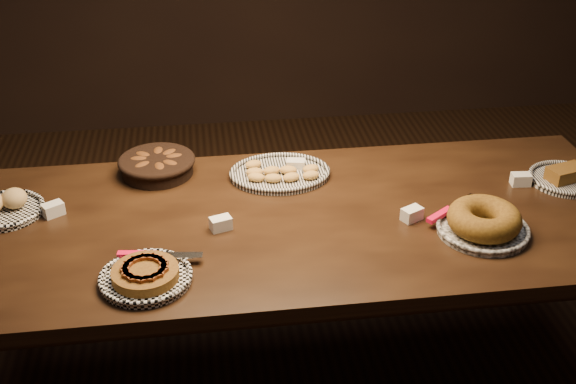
{
  "coord_description": "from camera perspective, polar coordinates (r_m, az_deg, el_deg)",
  "views": [
    {
      "loc": [
        -0.33,
        -2.11,
        2.06
      ],
      "look_at": [
        -0.04,
        0.05,
        0.82
      ],
      "focal_mm": 45.0,
      "sensor_mm": 36.0,
      "label": 1
    }
  ],
  "objects": [
    {
      "name": "buffet_table",
      "position": [
        2.55,
        1.04,
        -3.3
      ],
      "size": [
        2.4,
        1.0,
        0.75
      ],
      "color": "black",
      "rests_on": "ground"
    },
    {
      "name": "loaf_plate",
      "position": [
        2.9,
        21.07,
        1.07
      ],
      "size": [
        0.27,
        0.27,
        0.06
      ],
      "rotation": [
        0.0,
        0.0,
        0.27
      ],
      "color": "black",
      "rests_on": "buffet_table"
    },
    {
      "name": "bundt_cake_plate",
      "position": [
        2.48,
        15.18,
        -2.32
      ],
      "size": [
        0.33,
        0.37,
        0.1
      ],
      "rotation": [
        0.0,
        0.0,
        0.25
      ],
      "color": "black",
      "rests_on": "buffet_table"
    },
    {
      "name": "apple_tart_plate",
      "position": [
        2.22,
        -11.19,
        -6.46
      ],
      "size": [
        0.32,
        0.28,
        0.06
      ],
      "rotation": [
        0.0,
        0.0,
        -0.23
      ],
      "color": "white",
      "rests_on": "buffet_table"
    },
    {
      "name": "croissant_basket",
      "position": [
        2.8,
        -10.31,
        2.2
      ],
      "size": [
        0.3,
        0.3,
        0.07
      ],
      "rotation": [
        0.0,
        0.0,
        0.12
      ],
      "color": "black",
      "rests_on": "buffet_table"
    },
    {
      "name": "ground",
      "position": [
        2.97,
        0.92,
        -14.31
      ],
      "size": [
        5.0,
        5.0,
        0.0
      ],
      "primitive_type": "plane",
      "color": "black",
      "rests_on": "ground"
    },
    {
      "name": "madeleine_platter",
      "position": [
        2.74,
        -0.67,
        1.51
      ],
      "size": [
        0.38,
        0.31,
        0.04
      ],
      "rotation": [
        0.0,
        0.0,
        0.41
      ],
      "color": "black",
      "rests_on": "buffet_table"
    },
    {
      "name": "bread_roll_plate",
      "position": [
        2.7,
        -21.51,
        -1.08
      ],
      "size": [
        0.27,
        0.27,
        0.08
      ],
      "rotation": [
        0.0,
        0.0,
        0.23
      ],
      "color": "white",
      "rests_on": "buffet_table"
    },
    {
      "name": "tent_cards",
      "position": [
        2.57,
        1.26,
        -0.4
      ],
      "size": [
        1.78,
        0.48,
        0.04
      ],
      "color": "white",
      "rests_on": "buffet_table"
    }
  ]
}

